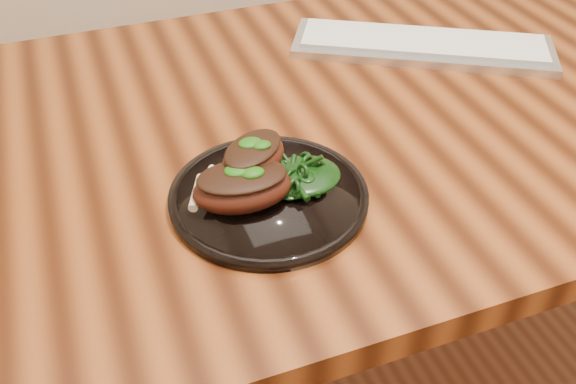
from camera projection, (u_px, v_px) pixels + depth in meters
The scene contains 7 objects.
desk at pixel (383, 144), 1.02m from camera, with size 1.60×0.80×0.75m.
plate at pixel (269, 196), 0.78m from camera, with size 0.24×0.24×0.01m.
lamb_chop_front at pixel (242, 186), 0.74m from camera, with size 0.13×0.09×0.05m.
lamb_chop_back at pixel (253, 157), 0.77m from camera, with size 0.12×0.11×0.04m.
herb_smear at pixel (232, 172), 0.80m from camera, with size 0.07×0.05×0.00m, color #0D4006.
greens_heap at pixel (304, 172), 0.78m from camera, with size 0.09×0.09×0.03m.
keyboard at pixel (423, 45), 1.09m from camera, with size 0.44×0.33×0.02m.
Camera 1 is at (-0.43, -0.73, 1.26)m, focal length 40.00 mm.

